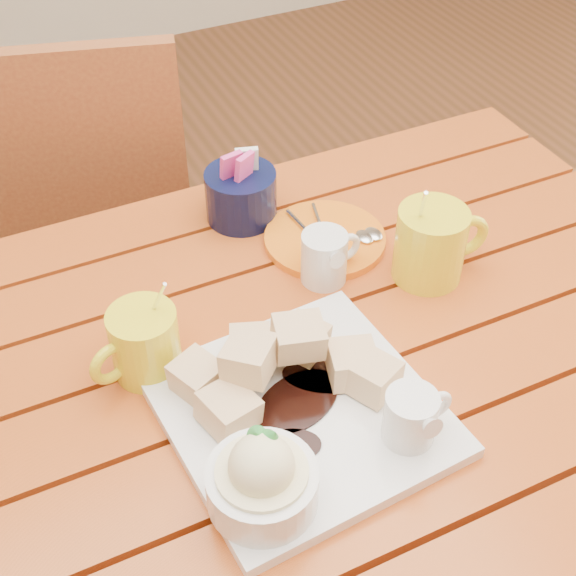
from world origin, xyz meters
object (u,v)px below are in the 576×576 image
coffee_mug_right (432,243)px  chair_far (75,226)px  table (289,412)px  orange_saucer (326,239)px  dessert_plate (293,419)px  coffee_mug_left (143,343)px

coffee_mug_right → chair_far: size_ratio=0.17×
table → chair_far: chair_far is taller
chair_far → orange_saucer: bearing=135.7°
table → dessert_plate: bearing=-113.5°
table → orange_saucer: bearing=50.9°
table → orange_saucer: 0.26m
dessert_plate → coffee_mug_left: coffee_mug_left is taller
table → coffee_mug_right: bearing=13.6°
table → orange_saucer: (0.15, 0.18, 0.11)m
chair_far → coffee_mug_right: bearing=137.4°
coffee_mug_left → coffee_mug_right: coffee_mug_right is taller
coffee_mug_left → chair_far: (0.03, 0.62, -0.27)m
coffee_mug_left → chair_far: bearing=69.7°
coffee_mug_left → orange_saucer: 0.34m
coffee_mug_left → table: bearing=-36.2°
dessert_plate → table: bearing=66.5°
coffee_mug_left → chair_far: chair_far is taller
table → coffee_mug_right: size_ratio=7.53×
orange_saucer → chair_far: size_ratio=0.19×
coffee_mug_right → table: bearing=-160.1°
coffee_mug_right → chair_far: 0.77m
table → dessert_plate: (-0.05, -0.11, 0.14)m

